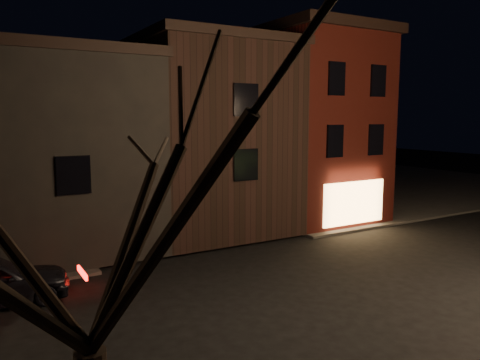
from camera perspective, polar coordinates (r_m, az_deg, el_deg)
name	(u,v)px	position (r m, az deg, el deg)	size (l,w,h in m)	color
ground	(292,293)	(16.08, 6.31, -13.50)	(120.00, 120.00, 0.00)	black
sidewalk_far_right	(337,180)	(43.56, 11.73, -0.01)	(30.00, 30.00, 0.12)	#2D2B28
corner_building	(306,124)	(27.38, 8.09, 6.80)	(6.50, 8.50, 10.50)	#4C130D
row_building_a	(196,135)	(24.83, -5.33, 5.45)	(7.30, 10.30, 9.40)	black
row_building_b	(50,150)	(22.76, -22.12, 3.45)	(7.80, 10.30, 8.40)	black
bare_tree_left	(81,153)	(5.09, -18.84, 3.09)	(5.60, 5.60, 7.50)	black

